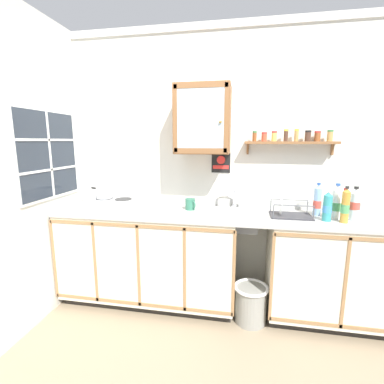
{
  "coord_description": "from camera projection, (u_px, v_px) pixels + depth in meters",
  "views": [
    {
      "loc": [
        0.17,
        -2.0,
        1.6
      ],
      "look_at": [
        -0.3,
        0.57,
        1.11
      ],
      "focal_mm": 25.61,
      "sensor_mm": 36.0,
      "label": 1
    }
  ],
  "objects": [
    {
      "name": "back_wall",
      "position": [
        225.0,
        166.0,
        2.75
      ],
      "size": [
        3.74,
        0.07,
        2.68
      ],
      "color": "silver",
      "rests_on": "ground"
    },
    {
      "name": "bottle_water_clear_0",
      "position": [
        355.0,
        205.0,
        2.27
      ],
      "size": [
        0.08,
        0.08,
        0.29
      ],
      "color": "silver",
      "rests_on": "countertop"
    },
    {
      "name": "sink",
      "position": [
        233.0,
        215.0,
        2.54
      ],
      "size": [
        0.51,
        0.42,
        0.45
      ],
      "color": "silver",
      "rests_on": "countertop"
    },
    {
      "name": "mug",
      "position": [
        190.0,
        204.0,
        2.64
      ],
      "size": [
        0.11,
        0.11,
        0.11
      ],
      "color": "#337259",
      "rests_on": "countertop"
    },
    {
      "name": "backsplash",
      "position": [
        224.0,
        202.0,
        2.78
      ],
      "size": [
        3.1,
        0.02,
        0.08
      ],
      "primitive_type": "cube",
      "color": "#B2B2AD",
      "rests_on": "countertop"
    },
    {
      "name": "window",
      "position": [
        49.0,
        155.0,
        2.49
      ],
      "size": [
        0.03,
        0.79,
        0.81
      ],
      "color": "#262D38"
    },
    {
      "name": "warning_sign",
      "position": [
        221.0,
        163.0,
        2.72
      ],
      "size": [
        0.18,
        0.01,
        0.2
      ],
      "color": "black"
    },
    {
      "name": "floor",
      "position": [
        215.0,
        338.0,
        2.26
      ],
      "size": [
        6.14,
        6.14,
        0.0
      ],
      "primitive_type": "plane",
      "color": "gray",
      "rests_on": "ground"
    },
    {
      "name": "bottle_detergent_teal_1",
      "position": [
        327.0,
        207.0,
        2.25
      ],
      "size": [
        0.07,
        0.07,
        0.26
      ],
      "color": "teal",
      "rests_on": "countertop"
    },
    {
      "name": "wall_cabinet",
      "position": [
        203.0,
        120.0,
        2.52
      ],
      "size": [
        0.5,
        0.35,
        0.62
      ],
      "color": "brown"
    },
    {
      "name": "bottle_soda_green_2",
      "position": [
        344.0,
        204.0,
        2.41
      ],
      "size": [
        0.07,
        0.07,
        0.25
      ],
      "color": "#4CB266",
      "rests_on": "countertop"
    },
    {
      "name": "bottle_opaque_white_3",
      "position": [
        336.0,
        203.0,
        2.32
      ],
      "size": [
        0.08,
        0.08,
        0.3
      ],
      "color": "white",
      "rests_on": "countertop"
    },
    {
      "name": "lower_cabinet_run_right",
      "position": [
        333.0,
        271.0,
        2.43
      ],
      "size": [
        1.14,
        0.59,
        0.92
      ],
      "color": "black",
      "rests_on": "ground"
    },
    {
      "name": "bottle_juice_amber_5",
      "position": [
        345.0,
        206.0,
        2.2
      ],
      "size": [
        0.06,
        0.06,
        0.3
      ],
      "color": "gold",
      "rests_on": "countertop"
    },
    {
      "name": "dish_rack",
      "position": [
        289.0,
        214.0,
        2.41
      ],
      "size": [
        0.35,
        0.25,
        0.16
      ],
      "color": "#333338",
      "rests_on": "countertop"
    },
    {
      "name": "side_wall_left",
      "position": [
        5.0,
        175.0,
        2.07
      ],
      "size": [
        0.05,
        3.54,
        2.68
      ],
      "primitive_type": "cube",
      "color": "silver",
      "rests_on": "ground"
    },
    {
      "name": "hot_plate_stove",
      "position": [
        113.0,
        203.0,
        2.71
      ],
      "size": [
        0.42,
        0.27,
        0.09
      ],
      "color": "silver",
      "rests_on": "countertop"
    },
    {
      "name": "lower_cabinet_run",
      "position": [
        150.0,
        257.0,
        2.73
      ],
      "size": [
        1.71,
        0.59,
        0.92
      ],
      "color": "black",
      "rests_on": "ground"
    },
    {
      "name": "saucepan",
      "position": [
        104.0,
        193.0,
        2.73
      ],
      "size": [
        0.28,
        0.2,
        0.1
      ],
      "color": "silver",
      "rests_on": "hot_plate_stove"
    },
    {
      "name": "bottle_water_blue_4",
      "position": [
        317.0,
        201.0,
        2.42
      ],
      "size": [
        0.07,
        0.07,
        0.29
      ],
      "color": "#8CB7E0",
      "rests_on": "countertop"
    },
    {
      "name": "spice_shelf",
      "position": [
        292.0,
        140.0,
        2.5
      ],
      "size": [
        0.82,
        0.14,
        0.23
      ],
      "color": "brown"
    },
    {
      "name": "trash_bin",
      "position": [
        251.0,
        303.0,
        2.44
      ],
      "size": [
        0.31,
        0.31,
        0.34
      ],
      "color": "gray",
      "rests_on": "ground"
    },
    {
      "name": "countertop",
      "position": [
        222.0,
        215.0,
        2.52
      ],
      "size": [
        3.1,
        0.62,
        0.03
      ],
      "primitive_type": "cube",
      "color": "#B2B2AD",
      "rests_on": "lower_cabinet_run"
    }
  ]
}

